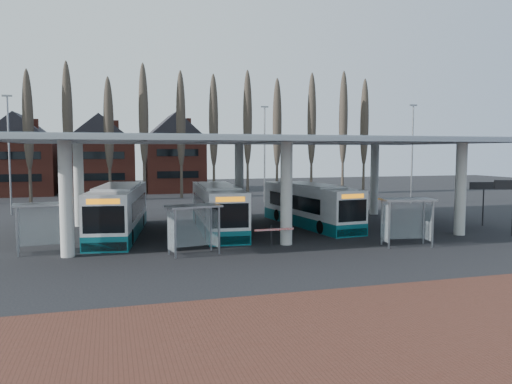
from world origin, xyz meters
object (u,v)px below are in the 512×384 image
object	(u,v)px
bus_1	(217,209)
bus_2	(309,206)
bus_0	(119,211)
shelter_2	(406,211)
shelter_0	(43,217)
shelter_1	(193,218)

from	to	relation	value
bus_1	bus_2	size ratio (longest dim) A/B	1.03
bus_0	shelter_2	size ratio (longest dim) A/B	3.78
bus_2	shelter_0	world-z (taller)	bus_2
bus_1	shelter_0	world-z (taller)	bus_1
bus_1	bus_2	xyz separation A→B (m)	(6.97, 0.41, -0.05)
bus_2	shelter_0	bearing A→B (deg)	-170.52
bus_0	shelter_2	world-z (taller)	bus_0
bus_1	shelter_2	bearing A→B (deg)	-37.90
bus_0	bus_2	world-z (taller)	bus_0
bus_0	bus_2	size ratio (longest dim) A/B	1.06
shelter_2	bus_2	bearing A→B (deg)	114.97
bus_0	bus_1	xyz separation A→B (m)	(6.51, -0.06, -0.04)
bus_2	bus_0	bearing A→B (deg)	174.99
bus_0	shelter_0	world-z (taller)	bus_0
shelter_0	shelter_2	size ratio (longest dim) A/B	0.96
bus_2	shelter_2	bearing A→B (deg)	-81.84
shelter_1	shelter_2	bearing A→B (deg)	-16.82
bus_0	shelter_2	xyz separation A→B (m)	(15.79, -8.53, 0.46)
bus_2	shelter_2	xyz separation A→B (m)	(2.32, -8.87, 0.55)
bus_0	shelter_1	bearing A→B (deg)	-54.80
bus_0	shelter_0	bearing A→B (deg)	-122.24
bus_0	shelter_2	distance (m)	17.95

